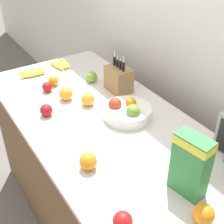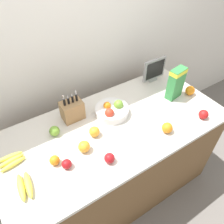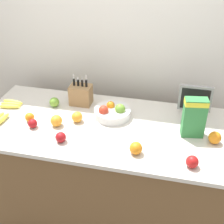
# 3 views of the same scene
# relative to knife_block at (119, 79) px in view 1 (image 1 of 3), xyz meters

# --- Properties ---
(ground_plane) EXTENTS (14.00, 14.00, 0.00)m
(ground_plane) POSITION_rel_knife_block_xyz_m (0.23, -0.26, -1.02)
(ground_plane) COLOR slate
(wall_back) EXTENTS (9.00, 0.06, 2.60)m
(wall_back) POSITION_rel_knife_block_xyz_m (0.23, 0.39, 0.28)
(wall_back) COLOR silver
(wall_back) RESTS_ON ground_plane
(counter) EXTENTS (1.83, 0.87, 0.93)m
(counter) POSITION_rel_knife_block_xyz_m (0.23, -0.26, -0.55)
(counter) COLOR brown
(counter) RESTS_ON ground_plane
(knife_block) EXTENTS (0.17, 0.12, 0.26)m
(knife_block) POSITION_rel_knife_block_xyz_m (0.00, 0.00, 0.00)
(knife_block) COLOR #937047
(knife_block) RESTS_ON counter
(cereal_box) EXTENTS (0.16, 0.10, 0.29)m
(cereal_box) POSITION_rel_knife_block_xyz_m (0.88, -0.24, 0.07)
(cereal_box) COLOR #338442
(cereal_box) RESTS_ON counter
(fruit_bowl) EXTENTS (0.28, 0.28, 0.12)m
(fruit_bowl) POSITION_rel_knife_block_xyz_m (0.29, -0.13, -0.04)
(fruit_bowl) COLOR silver
(fruit_bowl) RESTS_ON counter
(banana_bunch_left) EXTENTS (0.19, 0.13, 0.03)m
(banana_bunch_left) POSITION_rel_knife_block_xyz_m (-0.54, -0.17, -0.07)
(banana_bunch_left) COLOR yellow
(banana_bunch_left) RESTS_ON counter
(banana_bunch_right) EXTENTS (0.11, 0.21, 0.04)m
(banana_bunch_right) POSITION_rel_knife_block_xyz_m (-0.51, -0.40, -0.06)
(banana_bunch_right) COLOR yellow
(banana_bunch_right) RESTS_ON counter
(apple_middle) EXTENTS (0.07, 0.07, 0.07)m
(apple_middle) POSITION_rel_knife_block_xyz_m (0.02, -0.52, -0.05)
(apple_middle) COLOR #A31419
(apple_middle) RESTS_ON counter
(apple_rear) EXTENTS (0.08, 0.08, 0.08)m
(apple_rear) POSITION_rel_knife_block_xyz_m (-0.19, -0.09, -0.04)
(apple_rear) COLOR #6B9E33
(apple_rear) RESTS_ON counter
(apple_rightmost) EXTENTS (0.08, 0.08, 0.08)m
(apple_rightmost) POSITION_rel_knife_block_xyz_m (0.89, -0.57, -0.04)
(apple_rightmost) COLOR red
(apple_rightmost) RESTS_ON counter
(apple_front) EXTENTS (0.07, 0.07, 0.07)m
(apple_front) POSITION_rel_knife_block_xyz_m (-0.24, -0.40, -0.05)
(apple_front) COLOR #A31419
(apple_front) RESTS_ON counter
(orange_back_center) EXTENTS (0.09, 0.09, 0.09)m
(orange_back_center) POSITION_rel_knife_block_xyz_m (1.03, -0.30, -0.04)
(orange_back_center) COLOR orange
(orange_back_center) RESTS_ON counter
(orange_front_center) EXTENTS (0.08, 0.08, 0.08)m
(orange_front_center) POSITION_rel_knife_block_xyz_m (0.54, -0.53, -0.04)
(orange_front_center) COLOR orange
(orange_front_center) RESTS_ON counter
(orange_mid_left) EXTENTS (0.08, 0.08, 0.08)m
(orange_mid_left) POSITION_rel_knife_block_xyz_m (-0.08, -0.34, -0.04)
(orange_mid_left) COLOR orange
(orange_mid_left) RESTS_ON counter
(orange_mid_right) EXTENTS (0.07, 0.07, 0.07)m
(orange_mid_right) POSITION_rel_knife_block_xyz_m (-0.29, -0.33, -0.05)
(orange_mid_right) COLOR orange
(orange_mid_right) RESTS_ON counter
(orange_front_right) EXTENTS (0.08, 0.08, 0.08)m
(orange_front_right) POSITION_rel_knife_block_xyz_m (0.05, -0.26, -0.04)
(orange_front_right) COLOR orange
(orange_front_right) RESTS_ON counter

